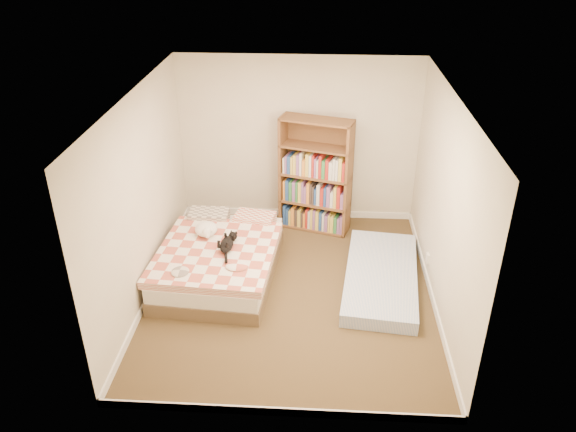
# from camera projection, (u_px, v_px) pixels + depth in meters

# --- Properties ---
(room) EXTENTS (3.51, 4.01, 2.51)m
(room) POSITION_uv_depth(u_px,v_px,m) (291.00, 207.00, 6.50)
(room) COLOR #42311C
(room) RESTS_ON ground
(bed) EXTENTS (1.57, 2.07, 0.53)m
(bed) POSITION_uv_depth(u_px,v_px,m) (220.00, 258.00, 7.30)
(bed) COLOR brown
(bed) RESTS_ON room
(bookshelf) EXTENTS (1.12, 0.63, 1.71)m
(bookshelf) POSITION_uv_depth(u_px,v_px,m) (315.00, 190.00, 8.23)
(bookshelf) COLOR brown
(bookshelf) RESTS_ON room
(floor_mattress) EXTENTS (1.11, 2.06, 0.18)m
(floor_mattress) POSITION_uv_depth(u_px,v_px,m) (381.00, 277.00, 7.19)
(floor_mattress) COLOR #7896C9
(floor_mattress) RESTS_ON room
(black_cat) EXTENTS (0.26, 0.62, 0.14)m
(black_cat) POSITION_uv_depth(u_px,v_px,m) (227.00, 243.00, 7.06)
(black_cat) COLOR black
(black_cat) RESTS_ON bed
(white_dog) EXTENTS (0.41, 0.43, 0.16)m
(white_dog) POSITION_uv_depth(u_px,v_px,m) (207.00, 229.00, 7.33)
(white_dog) COLOR white
(white_dog) RESTS_ON bed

